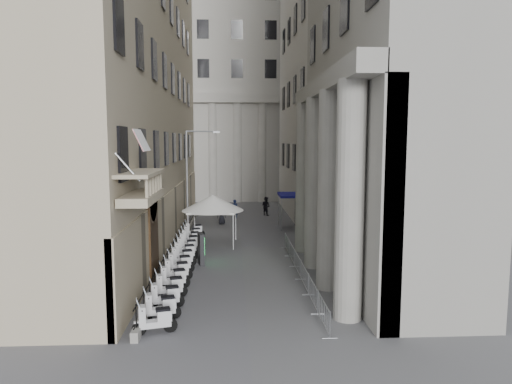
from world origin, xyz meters
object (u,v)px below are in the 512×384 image
(scooter_0, at_px, (156,334))
(street_lamp, at_px, (191,173))
(security_tent, at_px, (212,203))
(info_kiosk, at_px, (201,249))
(pedestrian_a, at_px, (235,209))
(pedestrian_b, at_px, (266,206))

(scooter_0, xyz_separation_m, street_lamp, (-0.24, 18.86, 4.96))
(security_tent, distance_m, street_lamp, 4.27)
(security_tent, relative_size, info_kiosk, 2.31)
(scooter_0, height_order, pedestrian_a, pedestrian_a)
(pedestrian_a, height_order, pedestrian_b, pedestrian_b)
(scooter_0, bearing_deg, info_kiosk, -20.48)
(street_lamp, relative_size, info_kiosk, 4.30)
(security_tent, xyz_separation_m, pedestrian_a, (1.71, 11.02, -2.12))
(info_kiosk, relative_size, pedestrian_a, 1.06)
(pedestrian_b, bearing_deg, street_lamp, 98.10)
(scooter_0, height_order, street_lamp, street_lamp)
(street_lamp, bearing_deg, info_kiosk, -94.34)
(pedestrian_a, xyz_separation_m, pedestrian_b, (3.16, 1.57, 0.03))
(street_lamp, height_order, pedestrian_b, street_lamp)
(info_kiosk, bearing_deg, scooter_0, -110.85)
(security_tent, xyz_separation_m, street_lamp, (-1.75, 3.38, 1.93))
(pedestrian_a, bearing_deg, street_lamp, 61.66)
(security_tent, distance_m, info_kiosk, 5.85)
(scooter_0, distance_m, pedestrian_b, 28.80)
(street_lamp, xyz_separation_m, pedestrian_a, (3.45, 7.64, -4.04))
(security_tent, bearing_deg, pedestrian_a, 81.20)
(security_tent, height_order, pedestrian_b, security_tent)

